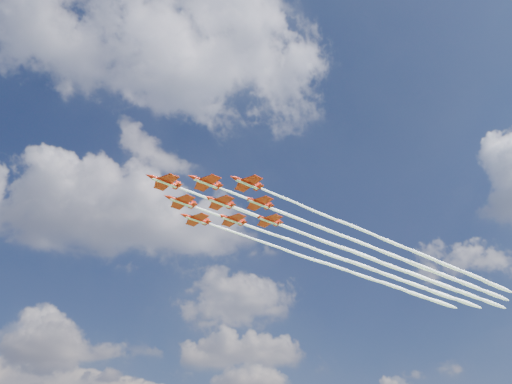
% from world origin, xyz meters
% --- Properties ---
extents(jet_lead, '(129.45, 70.09, 2.99)m').
position_xyz_m(jet_lead, '(48.09, 24.10, 87.02)').
color(jet_lead, '#B61A0A').
extents(jet_row2_port, '(129.45, 70.09, 2.99)m').
position_xyz_m(jet_row2_port, '(60.69, 22.24, 87.02)').
color(jet_row2_port, '#B61A0A').
extents(jet_row2_starb, '(129.45, 70.09, 2.99)m').
position_xyz_m(jet_row2_starb, '(53.77, 35.50, 87.02)').
color(jet_row2_starb, '#B61A0A').
extents(jet_row3_port, '(129.45, 70.09, 2.99)m').
position_xyz_m(jet_row3_port, '(73.30, 20.39, 87.02)').
color(jet_row3_port, '#B61A0A').
extents(jet_row3_centre, '(129.45, 70.09, 2.99)m').
position_xyz_m(jet_row3_centre, '(66.38, 33.64, 87.02)').
color(jet_row3_centre, '#B61A0A').
extents(jet_row3_starb, '(129.45, 70.09, 2.99)m').
position_xyz_m(jet_row3_starb, '(59.45, 46.90, 87.02)').
color(jet_row3_starb, '#B61A0A').
extents(jet_row4_port, '(129.45, 70.09, 2.99)m').
position_xyz_m(jet_row4_port, '(78.98, 31.79, 87.02)').
color(jet_row4_port, '#B61A0A').
extents(jet_row4_starb, '(129.45, 70.09, 2.99)m').
position_xyz_m(jet_row4_starb, '(72.06, 45.05, 87.02)').
color(jet_row4_starb, '#B61A0A').
extents(jet_tail, '(129.45, 70.09, 2.99)m').
position_xyz_m(jet_tail, '(84.66, 43.19, 87.02)').
color(jet_tail, '#B61A0A').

